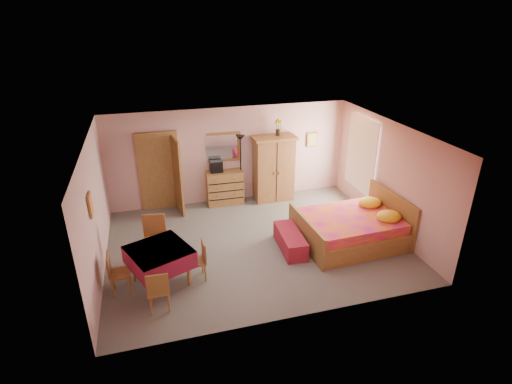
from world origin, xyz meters
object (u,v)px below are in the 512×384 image
object	(u,v)px
chair_east	(196,261)
chest_of_drawers	(225,187)
bench	(290,241)
chair_north	(154,241)
floor_lamp	(241,169)
dining_table	(161,266)
wall_mirror	(222,147)
wardrobe	(274,169)
chair_south	(158,289)
chair_west	(120,273)
bed	(350,221)
sunflower_vase	(278,127)
stereo	(216,167)

from	to	relation	value
chair_east	chest_of_drawers	bearing A→B (deg)	-21.91
bench	chair_north	xyz separation A→B (m)	(-2.89, 0.26, 0.31)
floor_lamp	dining_table	xyz separation A→B (m)	(-2.37, -3.18, -0.56)
dining_table	chair_north	bearing A→B (deg)	94.94
chair_north	chair_east	bearing A→B (deg)	142.27
wall_mirror	wardrobe	xyz separation A→B (m)	(1.35, -0.33, -0.64)
chest_of_drawers	chair_north	world-z (taller)	chair_north
wall_mirror	wardrobe	world-z (taller)	wall_mirror
chest_of_drawers	floor_lamp	xyz separation A→B (m)	(0.45, -0.01, 0.48)
chair_south	floor_lamp	bearing A→B (deg)	59.91
chair_east	wall_mirror	bearing A→B (deg)	-20.72
bench	wall_mirror	bearing A→B (deg)	107.39
wall_mirror	chair_west	distance (m)	4.50
chair_north	chair_west	xyz separation A→B (m)	(-0.67, -0.81, -0.10)
bed	chair_east	xyz separation A→B (m)	(-3.55, -0.45, -0.12)
chair_north	dining_table	bearing A→B (deg)	103.87
sunflower_vase	bench	bearing A→B (deg)	-102.19
stereo	chair_north	bearing A→B (deg)	-125.63
chair_north	chair_east	size ratio (longest dim) A/B	1.26
stereo	chair_north	size ratio (longest dim) A/B	0.32
sunflower_vase	chair_west	bearing A→B (deg)	-142.24
wardrobe	sunflower_vase	bearing A→B (deg)	28.84
floor_lamp	wardrobe	bearing A→B (deg)	-7.40
chest_of_drawers	wall_mirror	distance (m)	1.11
wall_mirror	chair_east	size ratio (longest dim) A/B	1.24
sunflower_vase	chair_south	world-z (taller)	sunflower_vase
chest_of_drawers	bench	bearing A→B (deg)	-69.92
floor_lamp	chair_north	bearing A→B (deg)	-135.02
dining_table	chair_west	size ratio (longest dim) A/B	1.26
floor_lamp	chair_north	distance (m)	3.47
bench	chair_west	size ratio (longest dim) A/B	1.45
chest_of_drawers	bench	xyz separation A→B (m)	(0.91, -2.70, -0.26)
chair_west	bench	bearing A→B (deg)	97.76
dining_table	chair_south	bearing A→B (deg)	-96.07
bench	chair_west	xyz separation A→B (m)	(-3.56, -0.55, 0.22)
chest_of_drawers	bed	xyz separation A→B (m)	(2.31, -2.77, 0.06)
wall_mirror	chair_north	xyz separation A→B (m)	(-1.98, -2.65, -1.03)
bench	bed	bearing A→B (deg)	-2.78
bed	chair_north	xyz separation A→B (m)	(-4.29, 0.33, -0.01)
chair_east	floor_lamp	bearing A→B (deg)	-28.63
chair_north	chair_west	bearing A→B (deg)	59.38
wall_mirror	bench	bearing A→B (deg)	-69.59
sunflower_vase	dining_table	bearing A→B (deg)	-137.25
floor_lamp	chair_east	xyz separation A→B (m)	(-1.70, -3.21, -0.53)
wardrobe	dining_table	world-z (taller)	wardrobe
wardrobe	chest_of_drawers	bearing A→B (deg)	173.73
stereo	chair_north	xyz separation A→B (m)	(-1.78, -2.48, -0.56)
chest_of_drawers	wardrobe	world-z (taller)	wardrobe
dining_table	chair_south	xyz separation A→B (m)	(-0.08, -0.72, 0.03)
bed	dining_table	size ratio (longest dim) A/B	2.15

